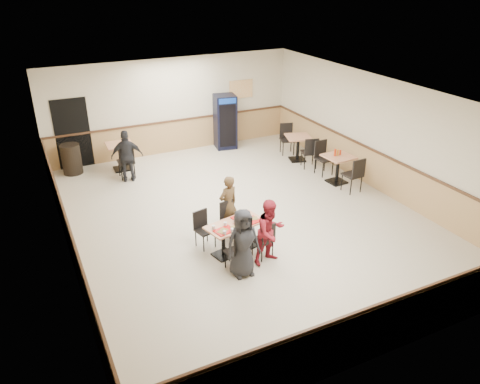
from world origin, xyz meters
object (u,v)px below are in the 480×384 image
main_table (235,233)px  side_table_near (338,165)px  side_table_far (298,144)px  back_table (120,153)px  diner_woman_right (270,232)px  pepsi_cooler (225,122)px  trash_bin (71,159)px  lone_diner (127,156)px  diner_man_opposite (228,204)px  diner_woman_left (243,243)px

main_table → side_table_near: (4.07, 1.92, 0.09)m
side_table_far → back_table: size_ratio=1.13×
diner_woman_right → pepsi_cooler: pepsi_cooler is taller
trash_bin → back_table: bearing=-14.5°
diner_woman_right → main_table: bearing=114.2°
side_table_near → side_table_far: bearing=92.8°
lone_diner → pepsi_cooler: bearing=-146.2°
side_table_near → pepsi_cooler: (-1.63, 3.97, 0.36)m
main_table → lone_diner: 4.73m
main_table → pepsi_cooler: size_ratio=0.76×
main_table → diner_man_opposite: diner_man_opposite is taller
diner_man_opposite → side_table_far: size_ratio=1.49×
diner_man_opposite → side_table_near: size_ratio=1.71×
back_table → side_table_near: bearing=-34.5°
pepsi_cooler → trash_bin: size_ratio=2.01×
back_table → main_table: bearing=-78.4°
main_table → back_table: 5.61m
diner_woman_right → lone_diner: size_ratio=0.94×
main_table → diner_woman_right: bearing=-67.6°
lone_diner → pepsi_cooler: pepsi_cooler is taller
diner_woman_right → diner_man_opposite: bearing=88.4°
pepsi_cooler → diner_man_opposite: bearing=-103.9°
main_table → diner_man_opposite: (0.22, 0.82, 0.24)m
diner_woman_left → back_table: bearing=99.4°
diner_woman_right → back_table: size_ratio=1.73×
lone_diner → back_table: 0.93m
diner_woman_left → diner_woman_right: diner_woman_left is taller
diner_woman_left → pepsi_cooler: 7.22m
diner_woman_right → back_table: (-1.59, 6.16, -0.16)m
main_table → side_table_far: bearing=31.1°
side_table_near → back_table: bearing=145.5°
main_table → lone_diner: (-1.13, 4.59, 0.30)m
diner_man_opposite → lone_diner: 4.00m
side_table_near → side_table_far: 1.91m
main_table → side_table_near: bearing=12.5°
diner_man_opposite → side_table_far: bearing=-156.1°
trash_bin → diner_woman_left: bearing=-71.3°
side_table_far → pepsi_cooler: (-1.54, 2.06, 0.36)m
main_table → diner_woman_right: diner_woman_right is taller
side_table_near → back_table: (-5.20, 3.57, 0.01)m
lone_diner → back_table: size_ratio=1.84×
side_table_far → main_table: bearing=-136.1°
main_table → diner_woman_left: (-0.22, -0.82, 0.27)m
diner_woman_right → side_table_near: (3.61, 2.59, -0.17)m
diner_woman_left → diner_woman_right: bearing=14.0°
diner_woman_left → diner_man_opposite: (0.44, 1.64, -0.02)m
diner_woman_left → trash_bin: (-2.26, 6.67, -0.27)m
diner_man_opposite → back_table: (-1.35, 4.68, -0.15)m
diner_woman_left → diner_man_opposite: 1.70m
diner_woman_right → side_table_near: bearing=24.6°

